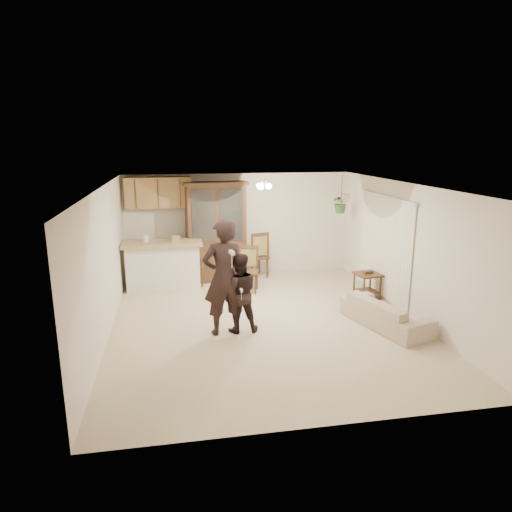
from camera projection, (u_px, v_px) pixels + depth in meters
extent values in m
plane|color=#BFB590|center=(264.00, 322.00, 8.43)|extent=(6.50, 6.50, 0.00)
cube|color=silver|center=(265.00, 186.00, 7.82)|extent=(5.50, 6.50, 0.02)
cube|color=silver|center=(239.00, 225.00, 11.23)|extent=(5.50, 0.02, 2.50)
cube|color=silver|center=(322.00, 328.00, 5.02)|extent=(5.50, 0.02, 2.50)
cube|color=silver|center=(104.00, 264.00, 7.65)|extent=(0.02, 6.50, 2.50)
cube|color=silver|center=(407.00, 250.00, 8.60)|extent=(0.02, 6.50, 2.50)
cube|color=silver|center=(163.00, 267.00, 10.23)|extent=(1.60, 0.55, 1.00)
cube|color=tan|center=(162.00, 243.00, 10.10)|extent=(1.75, 0.70, 0.08)
cube|color=olive|center=(158.00, 192.00, 10.52)|extent=(1.50, 0.34, 0.70)
imported|color=#2C5020|center=(341.00, 203.00, 10.66)|extent=(0.43, 0.37, 0.48)
cylinder|color=black|center=(342.00, 189.00, 10.58)|extent=(0.01, 0.01, 0.65)
imported|color=beige|center=(386.00, 307.00, 8.15)|extent=(1.24, 2.01, 0.73)
imported|color=black|center=(224.00, 284.00, 7.74)|extent=(0.72, 0.54, 1.80)
imported|color=black|center=(239.00, 294.00, 7.88)|extent=(0.66, 0.52, 1.35)
cube|color=#351B13|center=(217.00, 261.00, 10.94)|extent=(1.42, 0.70, 0.91)
cube|color=#351B13|center=(216.00, 214.00, 10.66)|extent=(1.42, 0.63, 1.37)
cube|color=silver|center=(216.00, 214.00, 10.66)|extent=(1.18, 0.16, 1.20)
cube|color=#351B13|center=(215.00, 183.00, 10.48)|extent=(1.54, 0.74, 0.07)
cube|color=#351B13|center=(368.00, 274.00, 9.60)|extent=(0.56, 0.56, 0.04)
cube|color=#351B13|center=(367.00, 291.00, 9.69)|extent=(0.47, 0.47, 0.03)
cube|color=#351B13|center=(368.00, 272.00, 9.59)|extent=(0.19, 0.14, 0.06)
cube|color=#351B13|center=(192.00, 265.00, 10.49)|extent=(0.54, 0.54, 0.05)
cube|color=#A18B50|center=(191.00, 252.00, 10.42)|extent=(0.36, 0.09, 0.42)
cube|color=#351B13|center=(191.00, 241.00, 10.35)|extent=(0.44, 0.10, 0.08)
cube|color=#351B13|center=(248.00, 272.00, 10.05)|extent=(0.55, 0.55, 0.05)
cube|color=#A18B50|center=(248.00, 260.00, 9.98)|extent=(0.33, 0.12, 0.39)
cube|color=#351B13|center=(248.00, 249.00, 9.92)|extent=(0.40, 0.14, 0.08)
cube|color=#351B13|center=(256.00, 257.00, 11.12)|extent=(0.64, 0.64, 0.05)
cube|color=#A18B50|center=(256.00, 245.00, 11.05)|extent=(0.37, 0.16, 0.44)
cube|color=#351B13|center=(256.00, 233.00, 10.98)|extent=(0.45, 0.19, 0.09)
cube|color=silver|center=(232.00, 253.00, 7.15)|extent=(0.08, 0.18, 0.05)
cube|color=silver|center=(241.00, 290.00, 7.52)|extent=(0.04, 0.12, 0.04)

